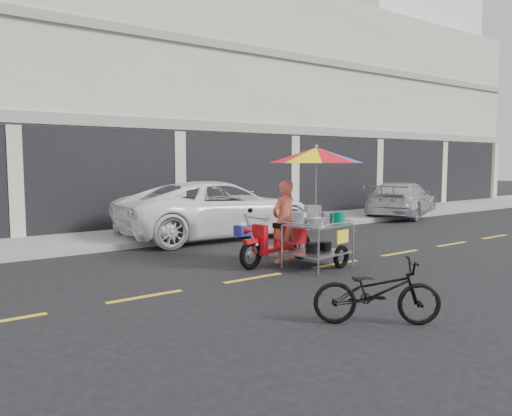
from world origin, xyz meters
TOP-DOWN VIEW (x-y plane):
  - ground at (0.00, 0.00)m, footprint 90.00×90.00m
  - sidewalk at (0.00, 5.50)m, footprint 45.00×3.00m
  - shophouse_block at (2.82, 10.59)m, footprint 36.00×8.11m
  - centerline at (0.00, 0.00)m, footprint 42.00×0.10m
  - white_pickup at (0.04, 4.37)m, footprint 5.52×2.76m
  - silver_pickup at (8.05, 4.59)m, footprint 4.74×3.39m
  - near_bicycle at (-2.20, -2.88)m, footprint 1.56×1.41m
  - food_vendor_rig at (-0.57, 0.30)m, footprint 2.52×2.03m

SIDE VIEW (x-z plane):
  - ground at x=0.00m, z-range 0.00..0.00m
  - centerline at x=0.00m, z-range 0.00..0.01m
  - sidewalk at x=0.00m, z-range 0.00..0.15m
  - near_bicycle at x=-2.20m, z-range 0.00..0.82m
  - silver_pickup at x=8.05m, z-range 0.00..1.28m
  - white_pickup at x=0.04m, z-range 0.00..1.50m
  - food_vendor_rig at x=-0.57m, z-range 0.30..2.64m
  - shophouse_block at x=2.82m, z-range -0.96..9.44m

